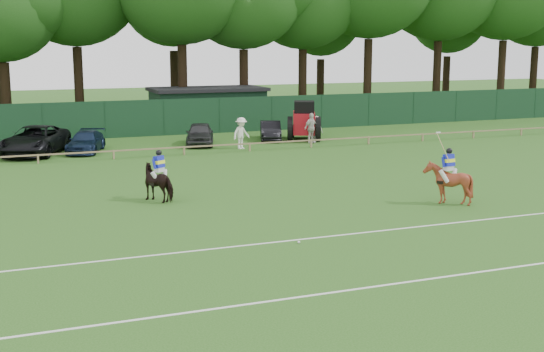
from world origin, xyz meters
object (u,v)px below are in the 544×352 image
estate_black (270,131)px  polo_ball (299,242)px  sedan_navy (86,142)px  tractor (304,122)px  horse_chestnut (448,183)px  horse_dark (160,182)px  spectator_right (316,129)px  spectator_mid (311,128)px  utility_shed (208,108)px  hatch_grey (200,134)px  suv_black (35,140)px  spectator_left (241,133)px

estate_black → polo_ball: bearing=-90.3°
sedan_navy → tractor: tractor is taller
horse_chestnut → estate_black: size_ratio=0.46×
horse_dark → spectator_right: bearing=-168.2°
sedan_navy → horse_dark: bearing=-66.3°
spectator_mid → utility_shed: utility_shed is taller
hatch_grey → horse_chestnut: bearing=-59.4°
spectator_right → tractor: (-0.52, 0.84, 0.39)m
suv_black → tractor: 16.92m
polo_ball → spectator_mid: bearing=64.5°
suv_black → spectator_left: size_ratio=3.08×
spectator_right → tractor: 1.06m
spectator_mid → polo_ball: size_ratio=21.39×
suv_black → sedan_navy: suv_black is taller
horse_dark → spectator_left: (7.86, 12.48, 0.20)m
spectator_mid → spectator_right: (0.70, 0.68, -0.14)m
estate_black → spectator_right: 3.07m
tractor → hatch_grey: bearing=-158.6°
utility_shed → tractor: utility_shed is taller
estate_black → spectator_mid: size_ratio=1.95×
horse_chestnut → spectator_right: bearing=-105.9°
sedan_navy → hatch_grey: 7.07m
polo_ball → horse_chestnut: bearing=21.9°
sedan_navy → hatch_grey: (7.05, 0.46, 0.09)m
horse_dark → spectator_mid: (12.84, 13.23, 0.21)m
horse_chestnut → spectator_right: size_ratio=1.04×
sedan_navy → tractor: 14.10m
spectator_right → tractor: tractor is taller
horse_chestnut → spectator_right: 18.98m
spectator_left → polo_ball: 21.15m
spectator_left → utility_shed: utility_shed is taller
suv_black → sedan_navy: bearing=18.0°
horse_dark → horse_chestnut: 11.64m
spectator_mid → hatch_grey: bearing=141.8°
polo_ball → estate_black: bearing=70.7°
spectator_left → hatch_grey: bearing=102.6°
sedan_navy → tractor: (14.09, 0.21, 0.61)m
suv_black → utility_shed: utility_shed is taller
horse_chestnut → polo_ball: horse_chestnut is taller
spectator_right → polo_ball: size_ratio=18.35×
hatch_grey → utility_shed: utility_shed is taller
spectator_left → estate_black: bearing=21.0°
hatch_grey → tractor: bearing=15.5°
spectator_mid → tractor: 1.55m
tractor → spectator_left: bearing=-132.8°
estate_black → polo_ball: size_ratio=41.67×
horse_chestnut → horse_dark: bearing=-31.5°
horse_dark → utility_shed: bearing=-145.0°
spectator_right → estate_black: bearing=143.0°
horse_dark → horse_chestnut: horse_chestnut is taller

